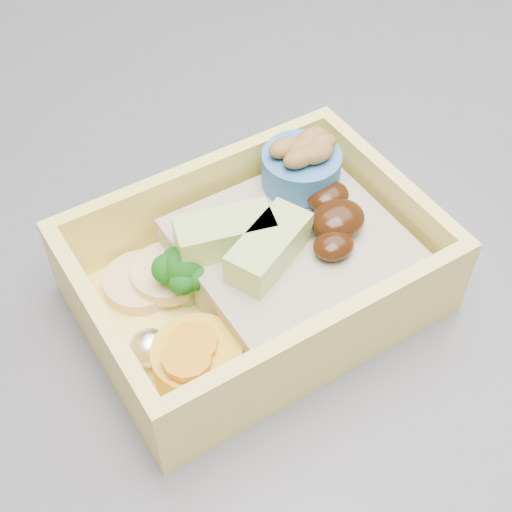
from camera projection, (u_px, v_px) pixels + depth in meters
bento_box at (263, 264)px, 0.39m from camera, size 0.19×0.14×0.07m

